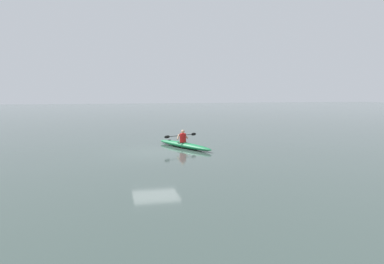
# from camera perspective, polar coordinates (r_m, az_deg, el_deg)

# --- Properties ---
(ground_plane) EXTENTS (160.00, 160.00, 0.00)m
(ground_plane) POSITION_cam_1_polar(r_m,az_deg,el_deg) (18.86, -6.12, -3.28)
(ground_plane) COLOR #384742
(kayak) EXTENTS (2.67, 4.51, 0.31)m
(kayak) POSITION_cam_1_polar(r_m,az_deg,el_deg) (20.11, -1.36, -2.16)
(kayak) COLOR #19723F
(kayak) RESTS_ON ground
(kayaker) EXTENTS (2.15, 1.10, 0.73)m
(kayaker) POSITION_cam_1_polar(r_m,az_deg,el_deg) (20.13, -1.56, -0.83)
(kayaker) COLOR red
(kayaker) RESTS_ON kayak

